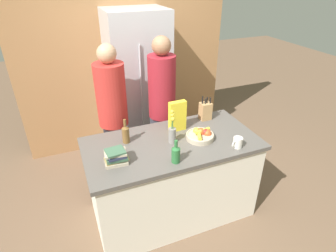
% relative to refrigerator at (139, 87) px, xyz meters
% --- Properties ---
extents(ground_plane, '(14.00, 14.00, 0.00)m').
position_rel_refrigerator_xyz_m(ground_plane, '(-0.07, -1.30, -0.97)').
color(ground_plane, brown).
extents(kitchen_island, '(1.66, 0.83, 0.89)m').
position_rel_refrigerator_xyz_m(kitchen_island, '(-0.07, -1.30, -0.52)').
color(kitchen_island, silver).
rests_on(kitchen_island, ground_plane).
extents(back_wall_wood, '(2.86, 0.12, 2.60)m').
position_rel_refrigerator_xyz_m(back_wall_wood, '(-0.07, 0.36, 0.33)').
color(back_wall_wood, '#AD7A4C').
rests_on(back_wall_wood, ground_plane).
extents(refrigerator, '(0.74, 0.63, 1.93)m').
position_rel_refrigerator_xyz_m(refrigerator, '(0.00, 0.00, 0.00)').
color(refrigerator, '#B7B7BC').
rests_on(refrigerator, ground_plane).
extents(fruit_bowl, '(0.27, 0.27, 0.10)m').
position_rel_refrigerator_xyz_m(fruit_bowl, '(0.21, -1.34, -0.03)').
color(fruit_bowl, tan).
rests_on(fruit_bowl, kitchen_island).
extents(knife_block, '(0.12, 0.10, 0.27)m').
position_rel_refrigerator_xyz_m(knife_block, '(0.45, -1.00, 0.02)').
color(knife_block, tan).
rests_on(knife_block, kitchen_island).
extents(flower_vase, '(0.07, 0.07, 0.34)m').
position_rel_refrigerator_xyz_m(flower_vase, '(-0.07, -1.30, 0.04)').
color(flower_vase, gray).
rests_on(flower_vase, kitchen_island).
extents(cereal_box, '(0.18, 0.07, 0.31)m').
position_rel_refrigerator_xyz_m(cereal_box, '(0.07, -1.10, 0.08)').
color(cereal_box, yellow).
rests_on(cereal_box, kitchen_island).
extents(coffee_mug, '(0.12, 0.09, 0.10)m').
position_rel_refrigerator_xyz_m(coffee_mug, '(0.45, -1.60, -0.02)').
color(coffee_mug, silver).
rests_on(coffee_mug, kitchen_island).
extents(book_stack, '(0.21, 0.16, 0.13)m').
position_rel_refrigerator_xyz_m(book_stack, '(-0.63, -1.42, -0.01)').
color(book_stack, '#B7A88E').
rests_on(book_stack, kitchen_island).
extents(bottle_oil, '(0.07, 0.07, 0.21)m').
position_rel_refrigerator_xyz_m(bottle_oil, '(-0.16, -1.59, 0.01)').
color(bottle_oil, '#286633').
rests_on(bottle_oil, kitchen_island).
extents(bottle_vinegar, '(0.07, 0.07, 0.24)m').
position_rel_refrigerator_xyz_m(bottle_vinegar, '(-0.47, -1.13, 0.02)').
color(bottle_vinegar, brown).
rests_on(bottle_vinegar, kitchen_island).
extents(person_at_sink, '(0.32, 0.32, 1.70)m').
position_rel_refrigerator_xyz_m(person_at_sink, '(-0.47, -0.59, -0.00)').
color(person_at_sink, '#383842').
rests_on(person_at_sink, ground_plane).
extents(person_in_blue, '(0.31, 0.31, 1.75)m').
position_rel_refrigerator_xyz_m(person_in_blue, '(0.08, -0.65, 0.03)').
color(person_in_blue, '#383842').
rests_on(person_in_blue, ground_plane).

